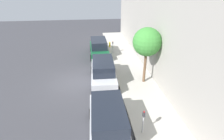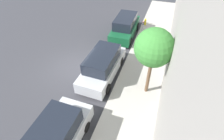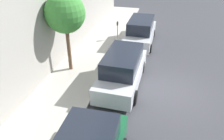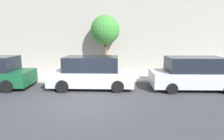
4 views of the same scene
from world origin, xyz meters
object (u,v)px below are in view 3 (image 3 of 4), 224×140
object	(u,v)px
parked_minivan_second	(122,69)
parking_meter_near	(117,28)
street_tree	(65,14)
parked_minivan_nearest	(141,32)

from	to	relation	value
parked_minivan_second	parking_meter_near	bearing A→B (deg)	-75.12
parked_minivan_second	street_tree	bearing A→B (deg)	-11.64
parking_meter_near	street_tree	world-z (taller)	street_tree
parked_minivan_nearest	parking_meter_near	xyz separation A→B (m)	(1.82, -0.13, 0.09)
parking_meter_near	parked_minivan_nearest	bearing A→B (deg)	175.94
parked_minivan_second	street_tree	world-z (taller)	street_tree
parked_minivan_nearest	parked_minivan_second	distance (m)	5.96
parked_minivan_nearest	parked_minivan_second	bearing A→B (deg)	88.04
parking_meter_near	street_tree	xyz separation A→B (m)	(1.67, 5.41, 2.48)
parking_meter_near	parked_minivan_second	bearing A→B (deg)	104.88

